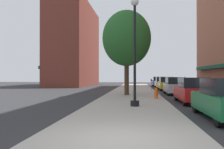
{
  "coord_description": "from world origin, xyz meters",
  "views": [
    {
      "loc": [
        0.45,
        -6.09,
        1.75
      ],
      "look_at": [
        -2.13,
        18.23,
        1.92
      ],
      "focal_mm": 38.3,
      "sensor_mm": 36.0,
      "label": 1
    }
  ],
  "objects_px": {
    "tree_near": "(127,38)",
    "car_silver": "(175,86)",
    "lamppost": "(135,49)",
    "car_white": "(162,83)",
    "car_yellow": "(166,84)",
    "car_red": "(193,91)",
    "parking_meter_near": "(151,83)",
    "fire_hydrant": "(156,93)",
    "car_blue": "(158,82)"
  },
  "relations": [
    {
      "from": "car_red",
      "to": "car_white",
      "type": "bearing_deg",
      "value": 92.27
    },
    {
      "from": "car_blue",
      "to": "tree_near",
      "type": "bearing_deg",
      "value": -100.1
    },
    {
      "from": "car_silver",
      "to": "lamppost",
      "type": "bearing_deg",
      "value": -108.69
    },
    {
      "from": "parking_meter_near",
      "to": "car_white",
      "type": "xyz_separation_m",
      "value": [
        1.95,
        7.87,
        -0.14
      ]
    },
    {
      "from": "car_silver",
      "to": "car_white",
      "type": "relative_size",
      "value": 1.0
    },
    {
      "from": "car_silver",
      "to": "car_yellow",
      "type": "relative_size",
      "value": 1.0
    },
    {
      "from": "car_silver",
      "to": "fire_hydrant",
      "type": "bearing_deg",
      "value": -110.38
    },
    {
      "from": "lamppost",
      "to": "car_red",
      "type": "bearing_deg",
      "value": 37.54
    },
    {
      "from": "car_yellow",
      "to": "car_white",
      "type": "xyz_separation_m",
      "value": [
        0.0,
        5.71,
        0.0
      ]
    },
    {
      "from": "car_blue",
      "to": "car_silver",
      "type": "bearing_deg",
      "value": -88.28
    },
    {
      "from": "car_blue",
      "to": "car_red",
      "type": "bearing_deg",
      "value": -88.28
    },
    {
      "from": "lamppost",
      "to": "fire_hydrant",
      "type": "distance_m",
      "value": 5.6
    },
    {
      "from": "car_red",
      "to": "car_yellow",
      "type": "relative_size",
      "value": 1.0
    },
    {
      "from": "parking_meter_near",
      "to": "car_yellow",
      "type": "xyz_separation_m",
      "value": [
        1.95,
        2.15,
        -0.14
      ]
    },
    {
      "from": "fire_hydrant",
      "to": "car_blue",
      "type": "relative_size",
      "value": 0.18
    },
    {
      "from": "car_red",
      "to": "car_blue",
      "type": "relative_size",
      "value": 1.0
    },
    {
      "from": "tree_near",
      "to": "car_silver",
      "type": "relative_size",
      "value": 1.71
    },
    {
      "from": "lamppost",
      "to": "car_silver",
      "type": "distance_m",
      "value": 11.06
    },
    {
      "from": "car_red",
      "to": "car_silver",
      "type": "xyz_separation_m",
      "value": [
        0.0,
        7.32,
        0.0
      ]
    },
    {
      "from": "tree_near",
      "to": "car_yellow",
      "type": "distance_m",
      "value": 11.08
    },
    {
      "from": "tree_near",
      "to": "car_silver",
      "type": "xyz_separation_m",
      "value": [
        4.48,
        2.35,
        -4.23
      ]
    },
    {
      "from": "tree_near",
      "to": "car_blue",
      "type": "bearing_deg",
      "value": 78.18
    },
    {
      "from": "parking_meter_near",
      "to": "lamppost",
      "type": "bearing_deg",
      "value": -96.68
    },
    {
      "from": "parking_meter_near",
      "to": "car_yellow",
      "type": "height_order",
      "value": "car_yellow"
    },
    {
      "from": "tree_near",
      "to": "car_yellow",
      "type": "xyz_separation_m",
      "value": [
        4.48,
        9.21,
        -4.23
      ]
    },
    {
      "from": "fire_hydrant",
      "to": "car_blue",
      "type": "bearing_deg",
      "value": 84.93
    },
    {
      "from": "tree_near",
      "to": "lamppost",
      "type": "bearing_deg",
      "value": -84.23
    },
    {
      "from": "fire_hydrant",
      "to": "car_white",
      "type": "height_order",
      "value": "car_white"
    },
    {
      "from": "car_white",
      "to": "car_red",
      "type": "bearing_deg",
      "value": -88.62
    },
    {
      "from": "car_yellow",
      "to": "car_red",
      "type": "bearing_deg",
      "value": -87.85
    },
    {
      "from": "car_silver",
      "to": "car_blue",
      "type": "height_order",
      "value": "same"
    },
    {
      "from": "tree_near",
      "to": "car_silver",
      "type": "bearing_deg",
      "value": 27.72
    },
    {
      "from": "tree_near",
      "to": "car_red",
      "type": "distance_m",
      "value": 7.91
    },
    {
      "from": "parking_meter_near",
      "to": "tree_near",
      "type": "bearing_deg",
      "value": -109.71
    },
    {
      "from": "car_silver",
      "to": "car_yellow",
      "type": "distance_m",
      "value": 6.85
    },
    {
      "from": "fire_hydrant",
      "to": "car_white",
      "type": "xyz_separation_m",
      "value": [
        2.17,
        18.05,
        0.29
      ]
    },
    {
      "from": "car_white",
      "to": "parking_meter_near",
      "type": "bearing_deg",
      "value": -102.54
    },
    {
      "from": "car_silver",
      "to": "car_white",
      "type": "xyz_separation_m",
      "value": [
        0.0,
        12.57,
        0.0
      ]
    },
    {
      "from": "lamppost",
      "to": "car_white",
      "type": "bearing_deg",
      "value": 80.78
    },
    {
      "from": "lamppost",
      "to": "car_blue",
      "type": "height_order",
      "value": "lamppost"
    },
    {
      "from": "car_yellow",
      "to": "car_blue",
      "type": "height_order",
      "value": "same"
    },
    {
      "from": "lamppost",
      "to": "parking_meter_near",
      "type": "height_order",
      "value": "lamppost"
    },
    {
      "from": "tree_near",
      "to": "car_red",
      "type": "height_order",
      "value": "tree_near"
    },
    {
      "from": "car_yellow",
      "to": "car_blue",
      "type": "xyz_separation_m",
      "value": [
        0.0,
        12.2,
        0.0
      ]
    },
    {
      "from": "lamppost",
      "to": "parking_meter_near",
      "type": "bearing_deg",
      "value": 83.32
    },
    {
      "from": "car_red",
      "to": "lamppost",
      "type": "bearing_deg",
      "value": -140.19
    },
    {
      "from": "fire_hydrant",
      "to": "parking_meter_near",
      "type": "bearing_deg",
      "value": 88.74
    },
    {
      "from": "car_red",
      "to": "car_yellow",
      "type": "distance_m",
      "value": 14.17
    },
    {
      "from": "lamppost",
      "to": "car_red",
      "type": "distance_m",
      "value": 5.23
    },
    {
      "from": "fire_hydrant",
      "to": "tree_near",
      "type": "distance_m",
      "value": 5.96
    }
  ]
}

